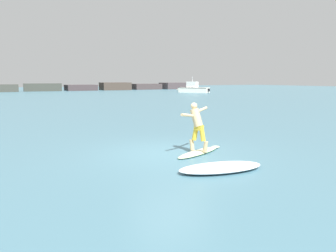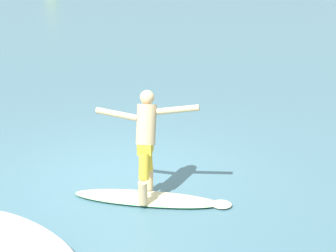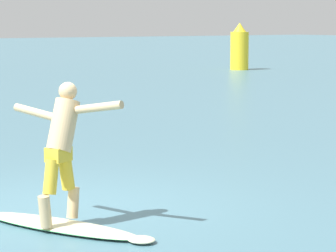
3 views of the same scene
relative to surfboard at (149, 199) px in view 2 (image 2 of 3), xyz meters
The scene contains 4 objects.
ground_plane 0.98m from the surfboard, 151.13° to the left, with size 200.00×200.00×0.00m, color slate.
surfboard is the anchor object (origin of this frame).
surfer 0.95m from the surfboard, 143.07° to the left, with size 1.40×0.84×1.57m.
wave_foam_at_tail 2.11m from the surfboard, 108.79° to the right, with size 2.47×1.32×0.18m.
Camera 2 is at (5.14, -6.55, 3.82)m, focal length 60.00 mm.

